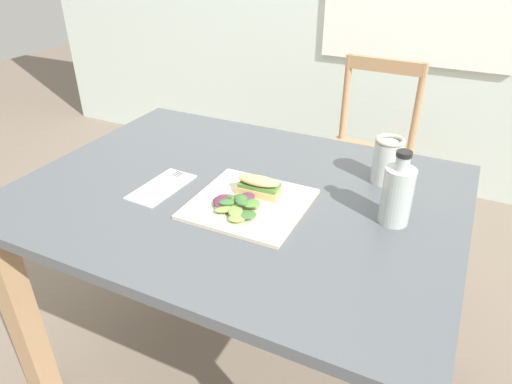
% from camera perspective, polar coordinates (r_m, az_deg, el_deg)
% --- Properties ---
extents(ground_plane, '(8.94, 8.94, 0.00)m').
position_cam_1_polar(ground_plane, '(1.80, -6.87, -20.34)').
color(ground_plane, '#7A6B5B').
extents(dining_table, '(1.22, 0.91, 0.74)m').
position_cam_1_polar(dining_table, '(1.35, -2.21, -4.24)').
color(dining_table, '#51565B').
rests_on(dining_table, ground).
extents(chair_wooden_far, '(0.42, 0.42, 0.87)m').
position_cam_1_polar(chair_wooden_far, '(2.23, 13.56, 4.46)').
color(chair_wooden_far, tan).
rests_on(chair_wooden_far, ground).
extents(plate_lunch, '(0.29, 0.29, 0.01)m').
position_cam_1_polar(plate_lunch, '(1.21, -0.83, -1.47)').
color(plate_lunch, beige).
rests_on(plate_lunch, dining_table).
extents(sandwich_half_front, '(0.12, 0.06, 0.06)m').
position_cam_1_polar(sandwich_half_front, '(1.23, 0.34, 0.79)').
color(sandwich_half_front, '#DBB270').
rests_on(sandwich_half_front, plate_lunch).
extents(salad_mixed_greens, '(0.15, 0.13, 0.04)m').
position_cam_1_polar(salad_mixed_greens, '(1.17, -2.60, -1.47)').
color(salad_mixed_greens, '#6B9E47').
rests_on(salad_mixed_greens, plate_lunch).
extents(napkin_folded, '(0.11, 0.21, 0.00)m').
position_cam_1_polar(napkin_folded, '(1.32, -11.66, 0.62)').
color(napkin_folded, white).
rests_on(napkin_folded, dining_table).
extents(fork_on_napkin, '(0.03, 0.19, 0.00)m').
position_cam_1_polar(fork_on_napkin, '(1.33, -11.23, 1.08)').
color(fork_on_napkin, silver).
rests_on(fork_on_napkin, napkin_folded).
extents(bottle_cold_brew, '(0.07, 0.07, 0.19)m').
position_cam_1_polar(bottle_cold_brew, '(1.16, 17.11, -0.65)').
color(bottle_cold_brew, black).
rests_on(bottle_cold_brew, dining_table).
extents(mason_jar_iced_tea, '(0.08, 0.08, 0.14)m').
position_cam_1_polar(mason_jar_iced_tea, '(1.35, 15.99, 3.56)').
color(mason_jar_iced_tea, '#C67528').
rests_on(mason_jar_iced_tea, dining_table).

